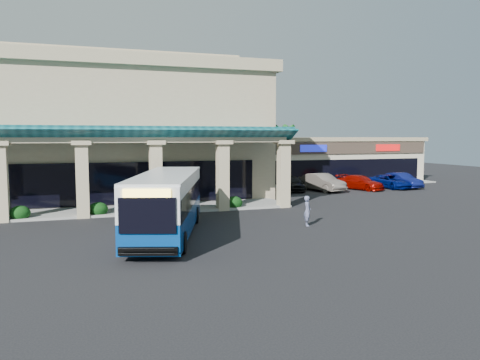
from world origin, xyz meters
name	(u,v)px	position (x,y,z in m)	size (l,w,h in m)	color
ground	(224,225)	(0.00, 0.00, 0.00)	(110.00, 110.00, 0.00)	black
main_building	(74,128)	(-8.00, 16.00, 5.67)	(30.80, 14.80, 11.35)	tan
arcade	(74,170)	(-8.00, 6.80, 2.85)	(30.00, 6.20, 5.70)	#0E4D57
strip_mall	(311,158)	(18.00, 24.00, 2.45)	(22.50, 12.50, 4.90)	beige
palm_0	(283,157)	(8.50, 11.00, 3.30)	(2.40, 2.40, 6.60)	#134916
palm_1	(279,160)	(9.50, 14.00, 2.90)	(2.40, 2.40, 5.80)	#134916
broadleaf_tree	(240,163)	(7.50, 19.00, 2.41)	(2.60, 2.60, 4.81)	black
transit_bus	(167,205)	(-3.50, -1.64, 1.58)	(2.63, 11.30, 3.16)	navy
pedestrian	(307,211)	(4.42, -1.61, 0.85)	(0.62, 0.41, 1.70)	slate
car_silver	(292,183)	(10.81, 13.88, 0.73)	(1.72, 4.27, 1.46)	black
car_white	(322,182)	(13.36, 12.99, 0.81)	(1.72, 4.93, 1.62)	slate
car_red	(360,183)	(17.37, 12.87, 0.68)	(1.90, 4.67, 1.35)	#920A03
car_gray	(391,182)	(20.83, 12.91, 0.66)	(2.19, 4.76, 1.32)	#041164
car_extra	(401,180)	(22.03, 12.89, 0.73)	(1.56, 4.46, 1.47)	#0C1351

